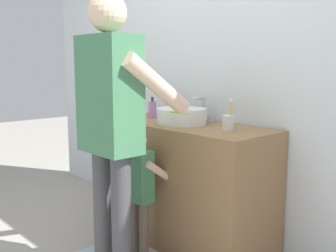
# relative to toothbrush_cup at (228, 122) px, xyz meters

# --- Properties ---
(ground_plane) EXTENTS (14.00, 14.00, 0.00)m
(ground_plane) POSITION_rel_toothbrush_cup_xyz_m (-0.39, -0.31, -0.92)
(ground_plane) COLOR #9E998E
(back_wall) EXTENTS (4.40, 0.08, 2.70)m
(back_wall) POSITION_rel_toothbrush_cup_xyz_m (-0.39, 0.31, 0.43)
(back_wall) COLOR silver
(back_wall) RESTS_ON ground
(vanity_cabinet) EXTENTS (1.34, 0.54, 0.86)m
(vanity_cabinet) POSITION_rel_toothbrush_cup_xyz_m (-0.39, -0.01, -0.48)
(vanity_cabinet) COLOR olive
(vanity_cabinet) RESTS_ON ground
(sink_basin) EXTENTS (0.35, 0.35, 0.11)m
(sink_basin) POSITION_rel_toothbrush_cup_xyz_m (-0.39, -0.03, 0.01)
(sink_basin) COLOR white
(sink_basin) RESTS_ON vanity_cabinet
(faucet) EXTENTS (0.18, 0.14, 0.18)m
(faucet) POSITION_rel_toothbrush_cup_xyz_m (-0.39, 0.18, 0.03)
(faucet) COLOR #B7BABF
(faucet) RESTS_ON vanity_cabinet
(toothbrush_cup) EXTENTS (0.07, 0.07, 0.21)m
(toothbrush_cup) POSITION_rel_toothbrush_cup_xyz_m (0.00, 0.00, 0.00)
(toothbrush_cup) COLOR silver
(toothbrush_cup) RESTS_ON vanity_cabinet
(soap_bottle) EXTENTS (0.06, 0.06, 0.17)m
(soap_bottle) POSITION_rel_toothbrush_cup_xyz_m (-0.78, 0.03, 0.02)
(soap_bottle) COLOR #B27FC6
(soap_bottle) RESTS_ON vanity_cabinet
(child_toddler) EXTENTS (0.26, 0.26, 0.85)m
(child_toddler) POSITION_rel_toothbrush_cup_xyz_m (-0.39, -0.41, -0.41)
(child_toddler) COLOR #6B5B4C
(child_toddler) RESTS_ON ground
(adult_parent) EXTENTS (0.52, 0.55, 1.67)m
(adult_parent) POSITION_rel_toothbrush_cup_xyz_m (-0.32, -0.67, 0.09)
(adult_parent) COLOR #47474C
(adult_parent) RESTS_ON ground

